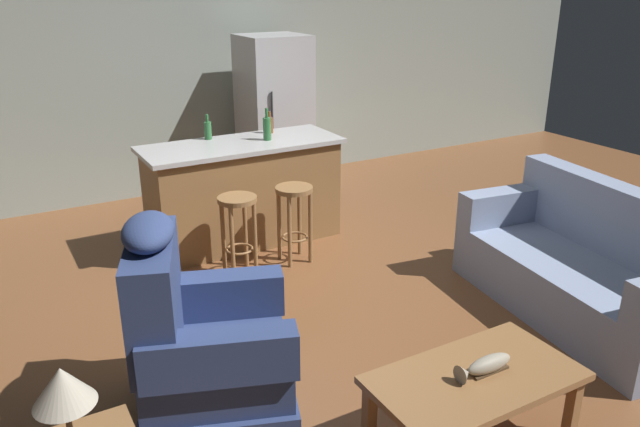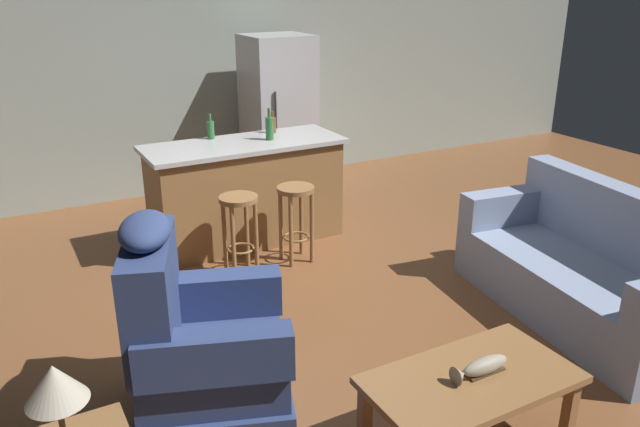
{
  "view_description": "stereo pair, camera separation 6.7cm",
  "coord_description": "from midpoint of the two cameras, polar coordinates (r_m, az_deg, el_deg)",
  "views": [
    {
      "loc": [
        -2.08,
        -3.73,
        2.34
      ],
      "look_at": [
        -0.01,
        -0.1,
        0.75
      ],
      "focal_mm": 35.0,
      "sensor_mm": 36.0,
      "label": 1
    },
    {
      "loc": [
        -2.02,
        -3.76,
        2.34
      ],
      "look_at": [
        -0.01,
        -0.1,
        0.75
      ],
      "focal_mm": 35.0,
      "sensor_mm": 36.0,
      "label": 2
    }
  ],
  "objects": [
    {
      "name": "bottle_tall_green",
      "position": [
        5.98,
        -4.94,
        8.08
      ],
      "size": [
        0.06,
        0.06,
        0.21
      ],
      "color": "brown",
      "rests_on": "kitchen_island"
    },
    {
      "name": "recliner_near_lamp",
      "position": [
        3.61,
        -11.39,
        -11.7
      ],
      "size": [
        1.07,
        1.07,
        1.2
      ],
      "rotation": [
        0.0,
        0.0,
        -0.34
      ],
      "color": "navy",
      "rests_on": "ground_plane"
    },
    {
      "name": "back_wall",
      "position": [
        7.24,
        -13.19,
        12.04
      ],
      "size": [
        12.0,
        0.05,
        2.6
      ],
      "color": "#939E93",
      "rests_on": "ground_plane"
    },
    {
      "name": "fish_figurine",
      "position": [
        3.4,
        14.24,
        -13.38
      ],
      "size": [
        0.34,
        0.1,
        0.1
      ],
      "color": "#4C3823",
      "rests_on": "coffee_table"
    },
    {
      "name": "ground_plane",
      "position": [
        4.87,
        -0.85,
        -7.89
      ],
      "size": [
        12.0,
        12.0,
        0.0
      ],
      "color": "brown"
    },
    {
      "name": "refrigerator",
      "position": [
        7.11,
        -4.46,
        8.91
      ],
      "size": [
        0.7,
        0.69,
        1.76
      ],
      "color": "#B7B7BC",
      "rests_on": "ground_plane"
    },
    {
      "name": "kitchen_island",
      "position": [
        5.8,
        -7.32,
        1.93
      ],
      "size": [
        1.8,
        0.7,
        0.95
      ],
      "color": "olive",
      "rests_on": "ground_plane"
    },
    {
      "name": "couch",
      "position": [
        4.94,
        22.7,
        -4.77
      ],
      "size": [
        1.09,
        2.0,
        0.94
      ],
      "rotation": [
        0.0,
        0.0,
        3.01
      ],
      "color": "#8493B2",
      "rests_on": "ground_plane"
    },
    {
      "name": "table_lamp",
      "position": [
        2.65,
        -23.12,
        -14.68
      ],
      "size": [
        0.24,
        0.24,
        0.41
      ],
      "color": "#4C3823",
      "rests_on": "end_table"
    },
    {
      "name": "bottle_short_amber",
      "position": [
        5.71,
        -5.21,
        7.79
      ],
      "size": [
        0.07,
        0.07,
        0.29
      ],
      "color": "#2D6B38",
      "rests_on": "kitchen_island"
    },
    {
      "name": "coffee_table",
      "position": [
        3.43,
        13.41,
        -14.93
      ],
      "size": [
        1.1,
        0.6,
        0.42
      ],
      "color": "olive",
      "rests_on": "ground_plane"
    },
    {
      "name": "bar_stool_left",
      "position": [
        5.14,
        -7.86,
        -0.67
      ],
      "size": [
        0.32,
        0.32,
        0.68
      ],
      "color": "olive",
      "rests_on": "ground_plane"
    },
    {
      "name": "bar_stool_right",
      "position": [
        5.34,
        -2.72,
        0.33
      ],
      "size": [
        0.32,
        0.32,
        0.68
      ],
      "color": "olive",
      "rests_on": "ground_plane"
    },
    {
      "name": "bottle_wine_dark",
      "position": [
        5.81,
        -10.55,
        7.53
      ],
      "size": [
        0.07,
        0.07,
        0.23
      ],
      "color": "#2D6B38",
      "rests_on": "kitchen_island"
    }
  ]
}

